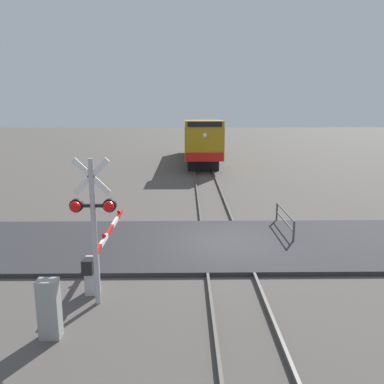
{
  "coord_description": "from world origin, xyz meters",
  "views": [
    {
      "loc": [
        -1.37,
        -14.0,
        5.17
      ],
      "look_at": [
        -1.12,
        2.73,
        1.47
      ],
      "focal_mm": 36.85,
      "sensor_mm": 36.0,
      "label": 1
    }
  ],
  "objects_px": {
    "crossing_gate": "(98,258)",
    "guard_railing": "(285,219)",
    "locomotive": "(201,139)",
    "utility_cabinet": "(49,309)",
    "crossing_signal": "(93,216)"
  },
  "relations": [
    {
      "from": "crossing_gate",
      "to": "guard_railing",
      "type": "distance_m",
      "value": 8.01
    },
    {
      "from": "locomotive",
      "to": "utility_cabinet",
      "type": "distance_m",
      "value": 29.09
    },
    {
      "from": "crossing_gate",
      "to": "utility_cabinet",
      "type": "xyz_separation_m",
      "value": [
        -0.45,
        -2.91,
        -0.03
      ]
    },
    {
      "from": "crossing_signal",
      "to": "utility_cabinet",
      "type": "bearing_deg",
      "value": -114.86
    },
    {
      "from": "locomotive",
      "to": "guard_railing",
      "type": "height_order",
      "value": "locomotive"
    },
    {
      "from": "crossing_signal",
      "to": "crossing_gate",
      "type": "height_order",
      "value": "crossing_signal"
    },
    {
      "from": "crossing_gate",
      "to": "guard_railing",
      "type": "bearing_deg",
      "value": 33.69
    },
    {
      "from": "crossing_gate",
      "to": "utility_cabinet",
      "type": "bearing_deg",
      "value": -98.75
    },
    {
      "from": "guard_railing",
      "to": "locomotive",
      "type": "bearing_deg",
      "value": 97.11
    },
    {
      "from": "guard_railing",
      "to": "crossing_signal",
      "type": "bearing_deg",
      "value": -137.79
    },
    {
      "from": "crossing_gate",
      "to": "utility_cabinet",
      "type": "relative_size",
      "value": 4.09
    },
    {
      "from": "locomotive",
      "to": "crossing_signal",
      "type": "bearing_deg",
      "value": -97.82
    },
    {
      "from": "crossing_gate",
      "to": "utility_cabinet",
      "type": "distance_m",
      "value": 2.94
    },
    {
      "from": "locomotive",
      "to": "crossing_gate",
      "type": "xyz_separation_m",
      "value": [
        -4.0,
        -25.8,
        -1.4
      ]
    },
    {
      "from": "guard_railing",
      "to": "utility_cabinet",
      "type": "bearing_deg",
      "value": -134.05
    }
  ]
}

